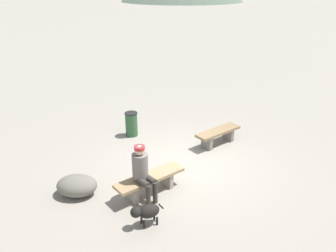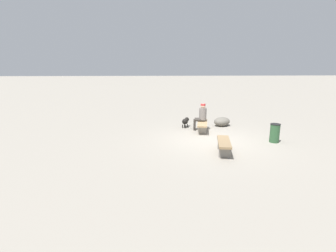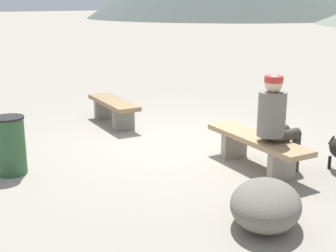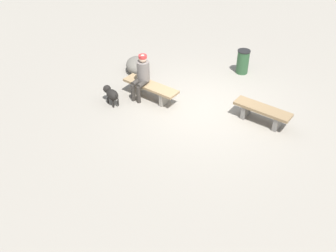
# 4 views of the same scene
# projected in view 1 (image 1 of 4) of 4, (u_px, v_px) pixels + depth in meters

# --- Properties ---
(ground) EXTENTS (210.00, 210.00, 0.06)m
(ground) POSITION_uv_depth(u_px,v_px,m) (186.00, 165.00, 9.23)
(ground) COLOR gray
(bench_left) EXTENTS (1.59, 0.77, 0.46)m
(bench_left) POSITION_uv_depth(u_px,v_px,m) (218.00, 134.00, 10.23)
(bench_left) COLOR gray
(bench_left) RESTS_ON ground
(bench_right) EXTENTS (1.79, 0.84, 0.45)m
(bench_right) POSITION_uv_depth(u_px,v_px,m) (150.00, 180.00, 7.88)
(bench_right) COLOR gray
(bench_right) RESTS_ON ground
(seated_person) EXTENTS (0.42, 0.64, 1.32)m
(seated_person) POSITION_uv_depth(u_px,v_px,m) (142.00, 169.00, 7.51)
(seated_person) COLOR slate
(seated_person) RESTS_ON ground
(dog) EXTENTS (0.64, 0.48, 0.49)m
(dog) POSITION_uv_depth(u_px,v_px,m) (146.00, 212.00, 6.83)
(dog) COLOR black
(dog) RESTS_ON ground
(trash_bin) EXTENTS (0.40, 0.40, 0.77)m
(trash_bin) POSITION_uv_depth(u_px,v_px,m) (131.00, 124.00, 10.78)
(trash_bin) COLOR #2D5633
(trash_bin) RESTS_ON ground
(boulder) EXTENTS (1.10, 1.18, 0.46)m
(boulder) POSITION_uv_depth(u_px,v_px,m) (77.00, 186.00, 7.86)
(boulder) COLOR #6B665B
(boulder) RESTS_ON ground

